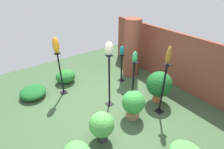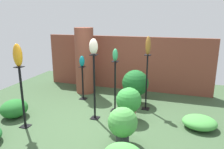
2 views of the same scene
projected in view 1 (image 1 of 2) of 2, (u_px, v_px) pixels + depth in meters
name	position (u px, v px, depth m)	size (l,w,h in m)	color
ground_plane	(109.00, 107.00, 5.05)	(8.00, 8.00, 0.00)	#385133
brick_wall_back	(170.00, 58.00, 5.90)	(5.60, 0.12, 1.79)	brown
brick_pillar	(132.00, 48.00, 6.27)	(0.59, 0.59, 2.09)	brown
pedestal_jade	(133.00, 85.00, 4.94)	(0.20, 0.20, 1.33)	black
pedestal_teal	(121.00, 69.00, 6.11)	(0.20, 0.20, 1.00)	black
pedestal_bronze	(162.00, 91.00, 4.56)	(0.20, 0.20, 1.47)	black
pedestal_amber	(61.00, 76.00, 5.35)	(0.20, 0.20, 1.39)	black
pedestal_ivory	(109.00, 83.00, 4.82)	(0.20, 0.20, 1.57)	black
art_vase_jade	(135.00, 57.00, 4.50)	(0.13, 0.14, 0.31)	#2D9356
art_vase_teal	(122.00, 51.00, 5.76)	(0.15, 0.16, 0.32)	#0F727A
art_vase_bronze	(169.00, 55.00, 4.05)	(0.13, 0.14, 0.46)	brown
art_vase_amber	(56.00, 45.00, 4.86)	(0.19, 0.19, 0.48)	orange
art_vase_ivory	(109.00, 49.00, 4.31)	(0.19, 0.20, 0.36)	beige
potted_plant_front_left	(133.00, 103.00, 4.51)	(0.61, 0.61, 0.79)	#936B4C
potted_plant_walkway_edge	(159.00, 85.00, 5.03)	(0.74, 0.74, 0.97)	#B25B38
potted_plant_front_right	(102.00, 125.00, 3.87)	(0.57, 0.57, 0.75)	#2D2D33
foliage_bed_center	(66.00, 76.00, 6.15)	(0.63, 0.68, 0.44)	#236B28
foliage_bed_rear	(33.00, 92.00, 5.45)	(0.85, 0.78, 0.30)	#195923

